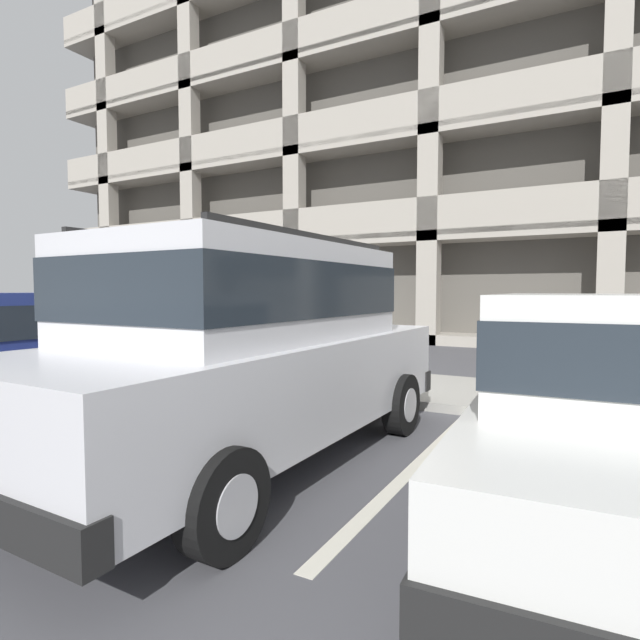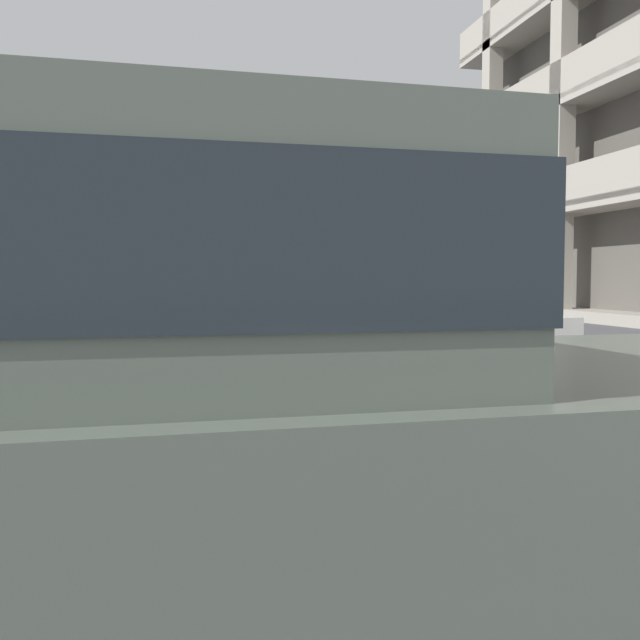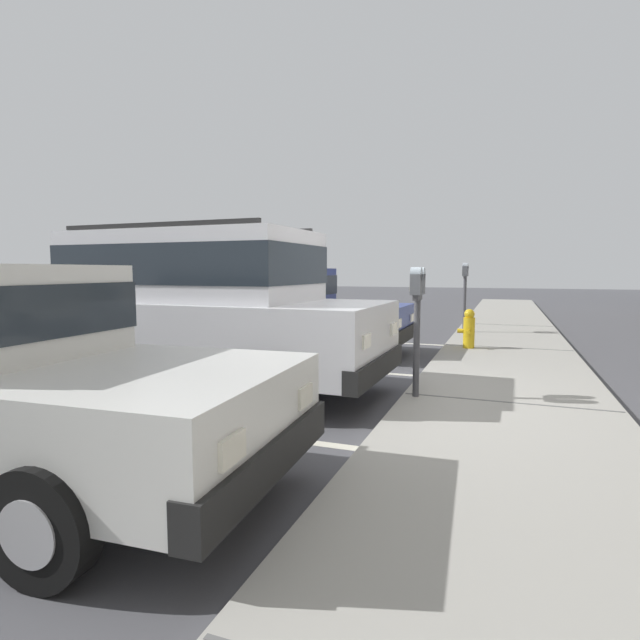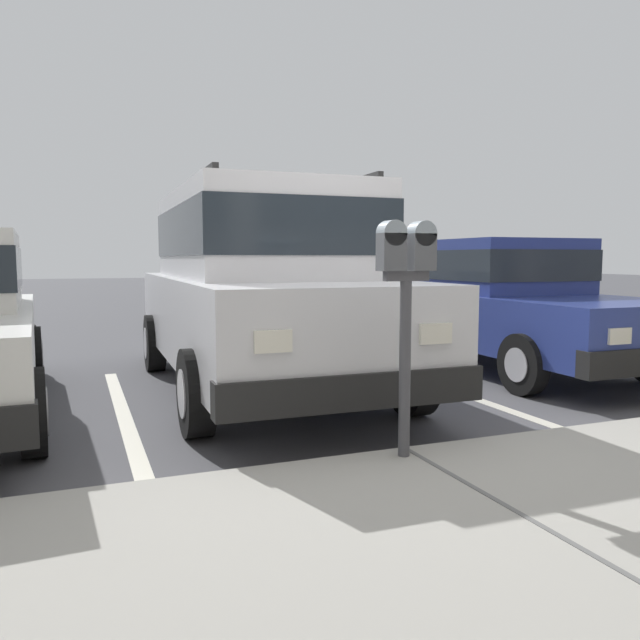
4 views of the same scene
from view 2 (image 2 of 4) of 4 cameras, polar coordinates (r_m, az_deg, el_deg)
ground_plane at (r=8.66m, az=6.25°, el=-4.74°), size 80.00×80.00×0.10m
sidewalk at (r=9.12m, az=14.06°, el=-3.71°), size 40.00×2.20×0.12m
parking_stall_lines at (r=6.81m, az=-0.99°, el=-6.48°), size 12.60×4.80×0.01m
silver_suv at (r=7.98m, az=-9.91°, el=2.74°), size 2.08×4.81×2.03m
red_sedan at (r=11.09m, az=-11.72°, el=1.49°), size 1.89×4.51×1.54m
dark_hatchback at (r=5.08m, az=-7.62°, el=-0.57°), size 2.00×4.56×1.54m
blue_coupe at (r=2.09m, az=-13.14°, el=-6.20°), size 1.99×4.56×1.54m
parking_meter_near at (r=8.61m, az=8.68°, el=3.39°), size 0.35×0.12×1.42m
parking_meter_far at (r=14.63m, az=0.24°, el=3.77°), size 0.35×0.12×1.55m
fire_hydrant at (r=12.34m, az=3.81°, el=0.08°), size 0.30×0.30×0.70m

